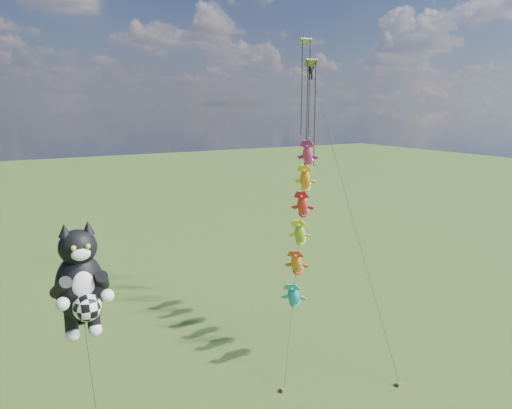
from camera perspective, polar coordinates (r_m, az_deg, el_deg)
ground at (r=33.25m, az=-11.68°, el=-21.11°), size 300.00×300.00×0.00m
cat_kite_rig at (r=27.44m, az=-19.41°, el=-8.23°), size 2.86×4.19×11.92m
fish_windsock_rig at (r=38.24m, az=5.18°, el=-1.76°), size 10.60×12.09×16.14m
parafoil_rig at (r=43.35m, az=6.42°, el=13.81°), size 4.72×17.16×23.41m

